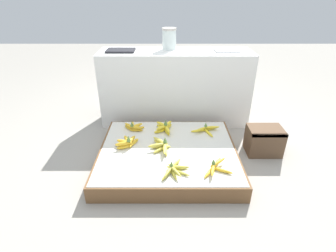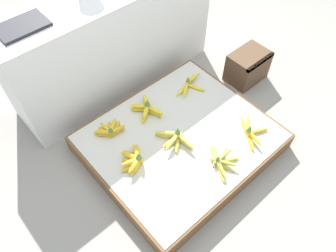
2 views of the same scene
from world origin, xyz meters
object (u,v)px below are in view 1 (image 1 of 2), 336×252
banana_bunch_back_left (134,127)px  banana_bunch_back_midright (206,129)px  banana_bunch_front_midleft (174,169)px  banana_bunch_middle_midleft (161,146)px  glass_jar (169,39)px  foam_tray_white (227,50)px  banana_bunch_front_midright (215,167)px  banana_bunch_middle_left (127,142)px  banana_bunch_back_midleft (164,127)px  wooden_crate (264,141)px

banana_bunch_back_left → banana_bunch_back_midright: banana_bunch_back_left is taller
banana_bunch_front_midleft → banana_bunch_middle_midleft: (-0.09, 0.29, 0.01)m
glass_jar → foam_tray_white: bearing=-7.3°
banana_bunch_middle_midleft → glass_jar: (0.06, 0.88, 0.68)m
banana_bunch_front_midright → banana_bunch_back_midright: banana_bunch_front_midright is taller
banana_bunch_middle_left → glass_jar: size_ratio=0.98×
banana_bunch_back_midleft → banana_bunch_middle_left: bearing=-139.7°
banana_bunch_back_midright → glass_jar: 0.96m
banana_bunch_back_left → glass_jar: glass_jar is taller
glass_jar → foam_tray_white: glass_jar is taller
banana_bunch_middle_left → foam_tray_white: foam_tray_white is taller
foam_tray_white → glass_jar: bearing=172.7°
wooden_crate → glass_jar: glass_jar is taller
banana_bunch_front_midleft → banana_bunch_back_left: size_ratio=1.25×
wooden_crate → banana_bunch_back_midright: 0.51m
banana_bunch_middle_midleft → glass_jar: size_ratio=1.31×
banana_bunch_back_midright → glass_jar: bearing=118.8°
banana_bunch_back_midleft → foam_tray_white: (0.60, 0.50, 0.58)m
banana_bunch_front_midright → foam_tray_white: 1.25m
banana_bunch_middle_left → banana_bunch_back_midleft: banana_bunch_middle_left is taller
wooden_crate → banana_bunch_back_midleft: 0.87m
banana_bunch_front_midleft → glass_jar: (-0.03, 1.17, 0.68)m
glass_jar → banana_bunch_front_midleft: bearing=-88.4°
banana_bunch_back_midleft → banana_bunch_back_midright: (0.37, -0.02, -0.01)m
banana_bunch_front_midleft → banana_bunch_front_midright: (0.29, 0.02, 0.00)m
wooden_crate → banana_bunch_front_midright: bearing=-139.1°
banana_bunch_middle_left → banana_bunch_back_midright: banana_bunch_middle_left is taller
banana_bunch_middle_midleft → banana_bunch_back_left: size_ratio=1.32×
wooden_crate → banana_bunch_back_midright: size_ratio=1.08×
banana_bunch_back_left → glass_jar: (0.32, 0.56, 0.68)m
banana_bunch_back_midright → glass_jar: (-0.33, 0.59, 0.68)m
banana_bunch_front_midright → glass_jar: (-0.33, 1.15, 0.68)m
wooden_crate → banana_bunch_back_left: size_ratio=1.44×
banana_bunch_back_left → banana_bunch_front_midright: bearing=-42.3°
banana_bunch_front_midleft → banana_bunch_middle_left: size_ratio=1.27×
banana_bunch_back_left → banana_bunch_back_midright: size_ratio=0.75×
banana_bunch_middle_left → banana_bunch_back_left: 0.27m
banana_bunch_front_midleft → banana_bunch_back_midleft: (-0.07, 0.59, 0.01)m
banana_bunch_back_left → banana_bunch_back_midleft: banana_bunch_back_midleft is taller
banana_bunch_front_midright → glass_jar: size_ratio=1.25×
banana_bunch_middle_left → banana_bunch_back_midleft: 0.40m
glass_jar → banana_bunch_front_midright: bearing=-74.1°
banana_bunch_back_midleft → banana_bunch_back_midright: banana_bunch_back_midleft is taller
banana_bunch_front_midright → glass_jar: glass_jar is taller
banana_bunch_back_midright → wooden_crate: bearing=-15.0°
banana_bunch_middle_midleft → banana_bunch_back_midleft: banana_bunch_back_midleft is taller
banana_bunch_back_left → banana_bunch_back_midright: (0.65, -0.04, -0.00)m
banana_bunch_back_left → banana_bunch_back_midleft: size_ratio=0.88×
banana_bunch_front_midright → banana_bunch_middle_midleft: 0.47m
banana_bunch_front_midright → banana_bunch_middle_midleft: bearing=145.2°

